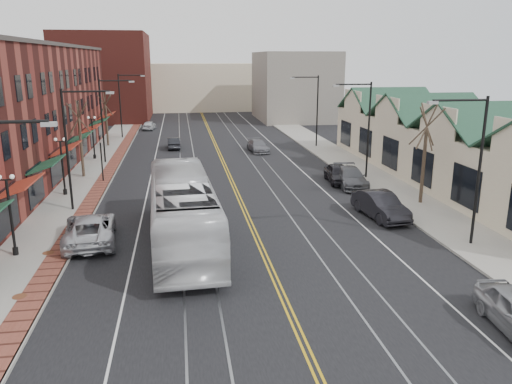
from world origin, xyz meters
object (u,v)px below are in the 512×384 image
object	(u,v)px
parked_suv	(90,229)
parked_car_c	(351,177)
parked_car_b	(380,205)
parked_car_d	(338,173)
transit_bus	(182,211)

from	to	relation	value
parked_suv	parked_car_c	xyz separation A→B (m)	(18.60, 10.04, -0.06)
parked_car_b	parked_car_d	bearing A→B (deg)	81.67
transit_bus	parked_car_d	distance (m)	17.92
parked_car_b	parked_car_d	distance (m)	9.56
transit_bus	parked_car_b	xyz separation A→B (m)	(12.63, 2.84, -1.10)
parked_suv	parked_car_d	xyz separation A→B (m)	(18.02, 11.43, -0.05)
parked_car_b	parked_car_d	xyz separation A→B (m)	(0.25, 9.56, -0.07)
parked_car_c	transit_bus	bearing A→B (deg)	-135.21
transit_bus	parked_suv	distance (m)	5.35
transit_bus	parked_car_b	size ratio (longest dim) A/B	2.75
parked_car_b	transit_bus	bearing A→B (deg)	-174.15
parked_car_b	parked_car_d	world-z (taller)	parked_car_b
parked_car_b	parked_car_c	world-z (taller)	parked_car_b
parked_car_c	parked_car_d	bearing A→B (deg)	118.09
transit_bus	parked_car_b	distance (m)	12.99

